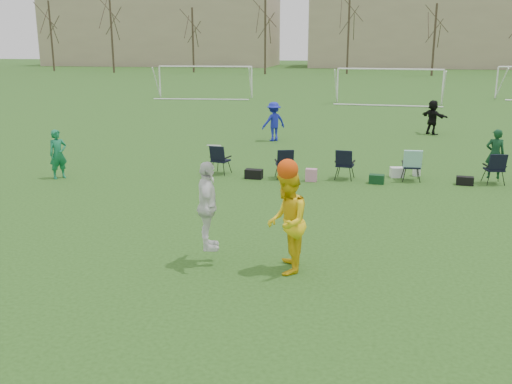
% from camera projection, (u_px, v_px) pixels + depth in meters
% --- Properties ---
extents(ground, '(260.00, 260.00, 0.00)m').
position_uv_depth(ground, '(243.00, 270.00, 10.91)').
color(ground, '#264A17').
rests_on(ground, ground).
extents(fielder_green_near, '(0.65, 0.68, 1.57)m').
position_uv_depth(fielder_green_near, '(58.00, 154.00, 18.11)').
color(fielder_green_near, '#147247').
rests_on(fielder_green_near, ground).
extents(fielder_blue, '(1.26, 1.19, 1.71)m').
position_uv_depth(fielder_blue, '(274.00, 122.00, 25.03)').
color(fielder_blue, '#1722B2').
rests_on(fielder_blue, ground).
extents(fielder_black, '(1.34, 1.45, 1.62)m').
position_uv_depth(fielder_black, '(433.00, 117.00, 26.84)').
color(fielder_black, black).
rests_on(fielder_black, ground).
extents(center_contest, '(2.31, 1.17, 2.41)m').
position_uv_depth(center_contest, '(259.00, 215.00, 10.73)').
color(center_contest, white).
rests_on(center_contest, ground).
extents(sideline_setup, '(9.29, 1.63, 1.68)m').
position_uv_depth(sideline_setup, '(370.00, 164.00, 17.99)').
color(sideline_setup, '#103A1E').
rests_on(sideline_setup, ground).
extents(goal_left, '(7.39, 0.76, 2.46)m').
position_uv_depth(goal_left, '(205.00, 73.00, 44.51)').
color(goal_left, white).
rests_on(goal_left, ground).
extents(goal_mid, '(7.40, 0.63, 2.46)m').
position_uv_depth(goal_mid, '(390.00, 76.00, 40.17)').
color(goal_mid, white).
rests_on(goal_mid, ground).
extents(tree_line, '(110.28, 3.28, 11.40)m').
position_uv_depth(tree_line, '(350.00, 36.00, 76.03)').
color(tree_line, '#382B21').
rests_on(tree_line, ground).
extents(building_row, '(126.00, 16.00, 13.00)m').
position_uv_depth(building_row, '(391.00, 32.00, 99.55)').
color(building_row, tan).
rests_on(building_row, ground).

